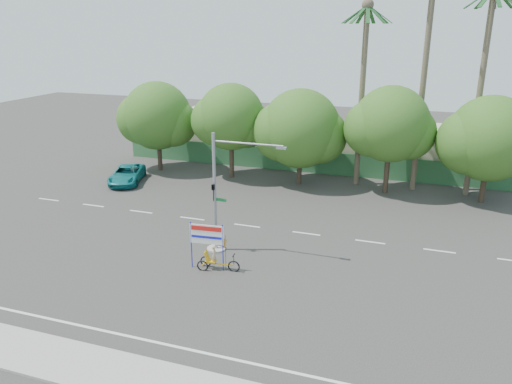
% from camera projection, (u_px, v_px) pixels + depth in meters
% --- Properties ---
extents(ground, '(120.00, 120.00, 0.00)m').
position_uv_depth(ground, '(231.00, 288.00, 25.12)').
color(ground, '#33302D').
rests_on(ground, ground).
extents(sidewalk_near, '(50.00, 2.40, 0.12)m').
position_uv_depth(sidewalk_near, '(156.00, 384.00, 18.37)').
color(sidewalk_near, gray).
rests_on(sidewalk_near, ground).
extents(fence, '(38.00, 0.08, 2.00)m').
position_uv_depth(fence, '(320.00, 163.00, 44.08)').
color(fence, '#336B3D').
rests_on(fence, ground).
extents(building_left, '(12.00, 8.00, 4.00)m').
position_uv_depth(building_left, '(233.00, 134.00, 50.85)').
color(building_left, beige).
rests_on(building_left, ground).
extents(building_right, '(14.00, 8.00, 3.60)m').
position_uv_depth(building_right, '(417.00, 149.00, 45.42)').
color(building_right, beige).
rests_on(building_right, ground).
extents(tree_far_left, '(7.14, 6.00, 7.96)m').
position_uv_depth(tree_far_left, '(157.00, 118.00, 44.03)').
color(tree_far_left, '#473828').
rests_on(tree_far_left, ground).
extents(tree_left, '(6.66, 5.60, 8.07)m').
position_uv_depth(tree_left, '(230.00, 119.00, 41.80)').
color(tree_left, '#473828').
rests_on(tree_left, ground).
extents(tree_center, '(7.62, 6.40, 7.85)m').
position_uv_depth(tree_center, '(300.00, 131.00, 40.16)').
color(tree_center, '#473828').
rests_on(tree_center, ground).
extents(tree_right, '(6.90, 5.80, 8.36)m').
position_uv_depth(tree_right, '(390.00, 127.00, 37.77)').
color(tree_right, '#473828').
rests_on(tree_right, ground).
extents(tree_far_right, '(7.38, 6.20, 7.94)m').
position_uv_depth(tree_far_right, '(489.00, 141.00, 35.83)').
color(tree_far_right, '#473828').
rests_on(tree_far_right, ground).
extents(palm_tall, '(3.73, 3.79, 17.45)m').
position_uv_depth(palm_tall, '(426.00, 55.00, 36.82)').
color(palm_tall, '#70604C').
rests_on(palm_tall, ground).
extents(palm_mid, '(3.73, 3.79, 15.45)m').
position_uv_depth(palm_mid, '(483.00, 71.00, 35.94)').
color(palm_mid, '#70604C').
rests_on(palm_mid, ground).
extents(palm_short, '(3.73, 3.79, 14.45)m').
position_uv_depth(palm_short, '(363.00, 75.00, 38.70)').
color(palm_short, '#70604C').
rests_on(palm_short, ground).
extents(traffic_signal, '(4.72, 1.10, 7.00)m').
position_uv_depth(traffic_signal, '(220.00, 204.00, 28.43)').
color(traffic_signal, gray).
rests_on(traffic_signal, ground).
extents(trike_billboard, '(2.74, 0.73, 2.70)m').
position_uv_depth(trike_billboard, '(212.00, 251.00, 26.75)').
color(trike_billboard, black).
rests_on(trike_billboard, ground).
extents(pickup_truck, '(3.80, 5.49, 1.39)m').
position_uv_depth(pickup_truck, '(127.00, 174.00, 41.69)').
color(pickup_truck, '#117577').
rests_on(pickup_truck, ground).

